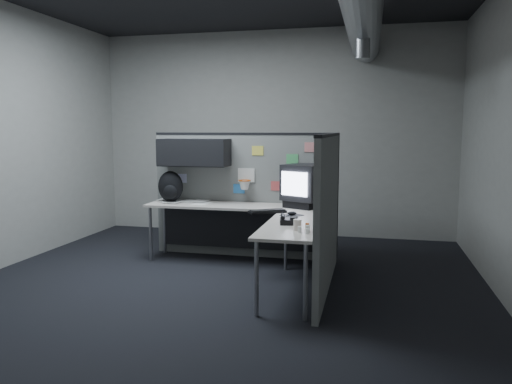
% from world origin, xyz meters
% --- Properties ---
extents(room, '(5.62, 5.62, 3.22)m').
position_xyz_m(room, '(0.56, 0.00, 2.10)').
color(room, black).
rests_on(room, ground).
extents(partition_back, '(2.44, 0.42, 1.63)m').
position_xyz_m(partition_back, '(-0.25, 1.23, 1.00)').
color(partition_back, slate).
rests_on(partition_back, ground).
extents(partition_right, '(0.07, 2.23, 1.63)m').
position_xyz_m(partition_right, '(1.10, 0.22, 0.82)').
color(partition_right, slate).
rests_on(partition_right, ground).
extents(desk, '(2.31, 2.11, 0.73)m').
position_xyz_m(desk, '(0.15, 0.70, 0.61)').
color(desk, beige).
rests_on(desk, ground).
extents(monitor, '(0.61, 0.61, 0.52)m').
position_xyz_m(monitor, '(0.75, 1.01, 1.00)').
color(monitor, black).
rests_on(monitor, desk).
extents(keyboard, '(0.44, 0.35, 0.04)m').
position_xyz_m(keyboard, '(0.40, 0.49, 0.75)').
color(keyboard, black).
rests_on(keyboard, desk).
extents(mouse, '(0.27, 0.28, 0.05)m').
position_xyz_m(mouse, '(0.69, 0.37, 0.75)').
color(mouse, black).
rests_on(mouse, desk).
extents(phone, '(0.21, 0.23, 0.09)m').
position_xyz_m(phone, '(0.74, -0.11, 0.76)').
color(phone, black).
rests_on(phone, desk).
extents(bottles, '(0.12, 0.17, 0.08)m').
position_xyz_m(bottles, '(0.96, -0.48, 0.76)').
color(bottles, silver).
rests_on(bottles, desk).
extents(cup, '(0.10, 0.10, 0.11)m').
position_xyz_m(cup, '(0.87, -0.42, 0.78)').
color(cup, beige).
rests_on(cup, desk).
extents(papers, '(0.77, 0.51, 0.02)m').
position_xyz_m(papers, '(-0.85, 1.09, 0.74)').
color(papers, white).
rests_on(papers, desk).
extents(backpack, '(0.34, 0.30, 0.40)m').
position_xyz_m(backpack, '(-1.00, 1.02, 0.93)').
color(backpack, black).
rests_on(backpack, desk).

